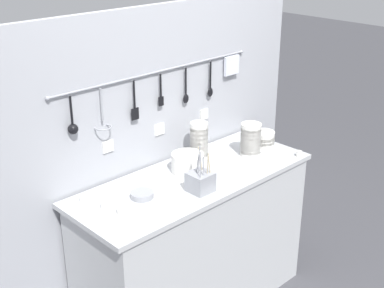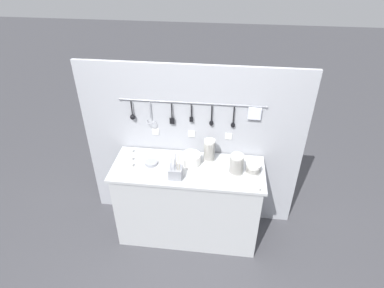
% 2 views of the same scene
% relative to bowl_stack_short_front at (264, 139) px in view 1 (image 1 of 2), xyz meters
% --- Properties ---
extents(counter, '(1.54, 0.59, 0.94)m').
position_rel_bowl_stack_short_front_xyz_m(counter, '(-0.65, 0.00, -0.52)').
color(counter, '#B7BABC').
rests_on(counter, ground).
extents(back_wall, '(2.34, 0.11, 1.90)m').
position_rel_bowl_stack_short_front_xyz_m(back_wall, '(-0.64, 0.33, -0.04)').
color(back_wall, '#A8AAB2').
rests_on(back_wall, ground).
extents(bowl_stack_short_front, '(0.14, 0.14, 0.11)m').
position_rel_bowl_stack_short_front_xyz_m(bowl_stack_short_front, '(0.00, 0.00, 0.00)').
color(bowl_stack_short_front, silver).
rests_on(bowl_stack_short_front, counter).
extents(bowl_stack_back_corner, '(0.11, 0.11, 0.24)m').
position_rel_bowl_stack_short_front_xyz_m(bowl_stack_back_corner, '(-0.44, 0.16, 0.07)').
color(bowl_stack_back_corner, silver).
rests_on(bowl_stack_back_corner, counter).
extents(bowl_stack_tall_left, '(0.13, 0.13, 0.22)m').
position_rel_bowl_stack_short_front_xyz_m(bowl_stack_tall_left, '(-0.17, -0.02, 0.05)').
color(bowl_stack_tall_left, silver).
rests_on(bowl_stack_tall_left, counter).
extents(plate_stack, '(0.20, 0.20, 0.12)m').
position_rel_bowl_stack_short_front_xyz_m(plate_stack, '(-0.62, 0.08, 0.00)').
color(plate_stack, silver).
rests_on(plate_stack, counter).
extents(steel_mixing_bowl, '(0.13, 0.13, 0.03)m').
position_rel_bowl_stack_short_front_xyz_m(steel_mixing_bowl, '(-1.03, 0.02, -0.04)').
color(steel_mixing_bowl, '#93969E').
rests_on(steel_mixing_bowl, counter).
extents(cutlery_caddy, '(0.13, 0.13, 0.27)m').
position_rel_bowl_stack_short_front_xyz_m(cutlery_caddy, '(-0.74, -0.15, 0.00)').
color(cutlery_caddy, '#93969E').
rests_on(cutlery_caddy, counter).
extents(cup_edge_far, '(0.04, 0.04, 0.04)m').
position_rel_bowl_stack_short_front_xyz_m(cup_edge_far, '(-1.28, 0.20, -0.04)').
color(cup_edge_far, silver).
rests_on(cup_edge_far, counter).
extents(cup_beside_plates, '(0.04, 0.04, 0.04)m').
position_rel_bowl_stack_short_front_xyz_m(cup_beside_plates, '(-1.25, 0.06, -0.04)').
color(cup_beside_plates, silver).
rests_on(cup_beside_plates, counter).
extents(cup_edge_near, '(0.04, 0.04, 0.04)m').
position_rel_bowl_stack_short_front_xyz_m(cup_edge_near, '(-1.21, -0.04, -0.04)').
color(cup_edge_near, silver).
rests_on(cup_edge_near, counter).
extents(cup_centre, '(0.04, 0.04, 0.04)m').
position_rel_bowl_stack_short_front_xyz_m(cup_centre, '(0.04, -0.26, -0.04)').
color(cup_centre, silver).
rests_on(cup_centre, counter).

